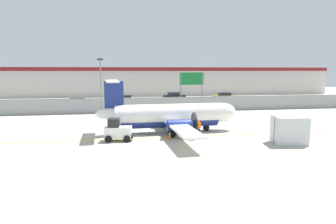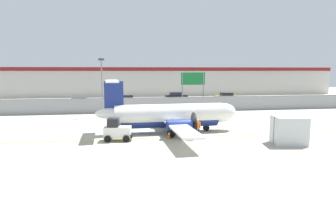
{
  "view_description": "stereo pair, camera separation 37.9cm",
  "coord_description": "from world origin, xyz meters",
  "views": [
    {
      "loc": [
        -6.15,
        -23.16,
        5.8
      ],
      "look_at": [
        -1.25,
        5.15,
        1.8
      ],
      "focal_mm": 32.0,
      "sensor_mm": 36.0,
      "label": 1
    },
    {
      "loc": [
        -5.78,
        -23.22,
        5.8
      ],
      "look_at": [
        -1.25,
        5.15,
        1.8
      ],
      "focal_mm": 32.0,
      "sensor_mm": 36.0,
      "label": 2
    }
  ],
  "objects": [
    {
      "name": "ground_plane",
      "position": [
        0.0,
        2.0,
        0.0
      ],
      "size": [
        140.0,
        140.0,
        0.01
      ],
      "color": "#B2AD99"
    },
    {
      "name": "perimeter_fence",
      "position": [
        0.0,
        18.0,
        1.12
      ],
      "size": [
        98.0,
        0.1,
        2.1
      ],
      "color": "gray",
      "rests_on": "ground"
    },
    {
      "name": "parking_lot_strip",
      "position": [
        0.0,
        29.5,
        0.06
      ],
      "size": [
        98.0,
        17.0,
        0.12
      ],
      "color": "#38383A",
      "rests_on": "ground"
    },
    {
      "name": "background_building",
      "position": [
        0.0,
        47.99,
        3.26
      ],
      "size": [
        91.0,
        8.1,
        6.5
      ],
      "color": "beige",
      "rests_on": "ground"
    },
    {
      "name": "commuter_airplane",
      "position": [
        -1.01,
        4.15,
        1.6
      ],
      "size": [
        13.42,
        16.05,
        4.92
      ],
      "rotation": [
        0.0,
        0.0,
        0.04
      ],
      "color": "white",
      "rests_on": "ground"
    },
    {
      "name": "baggage_tug",
      "position": [
        -6.11,
        1.51,
        0.86
      ],
      "size": [
        2.45,
        1.63,
        1.88
      ],
      "rotation": [
        0.0,
        0.0,
        -0.13
      ],
      "color": "silver",
      "rests_on": "ground"
    },
    {
      "name": "ground_crew_worker",
      "position": [
        0.68,
        1.22,
        0.95
      ],
      "size": [
        0.51,
        0.47,
        1.7
      ],
      "rotation": [
        0.0,
        0.0,
        1.01
      ],
      "color": "#191E4C",
      "rests_on": "ground"
    },
    {
      "name": "cargo_container",
      "position": [
        7.32,
        -1.84,
        1.1
      ],
      "size": [
        2.67,
        2.34,
        2.2
      ],
      "rotation": [
        0.0,
        0.0,
        -0.15
      ],
      "color": "#B7BCC1",
      "rests_on": "ground"
    },
    {
      "name": "traffic_cone_near_left",
      "position": [
        -1.73,
        1.58,
        0.31
      ],
      "size": [
        0.36,
        0.36,
        0.64
      ],
      "color": "orange",
      "rests_on": "ground"
    },
    {
      "name": "traffic_cone_near_right",
      "position": [
        0.63,
        4.04,
        0.31
      ],
      "size": [
        0.36,
        0.36,
        0.64
      ],
      "color": "orange",
      "rests_on": "ground"
    },
    {
      "name": "parked_car_0",
      "position": [
        -12.16,
        24.09,
        0.89
      ],
      "size": [
        4.33,
        2.27,
        1.58
      ],
      "rotation": [
        0.0,
        0.0,
        3.22
      ],
      "color": "silver",
      "rests_on": "parking_lot_strip"
    },
    {
      "name": "parked_car_1",
      "position": [
        -4.79,
        27.59,
        0.89
      ],
      "size": [
        4.38,
        2.42,
        1.58
      ],
      "rotation": [
        0.0,
        0.0,
        0.13
      ],
      "color": "slate",
      "rests_on": "parking_lot_strip"
    },
    {
      "name": "parked_car_2",
      "position": [
        4.72,
        32.8,
        0.89
      ],
      "size": [
        4.26,
        2.12,
        1.58
      ],
      "rotation": [
        0.0,
        0.0,
        -0.04
      ],
      "color": "black",
      "rests_on": "parking_lot_strip"
    },
    {
      "name": "parked_car_3",
      "position": [
        13.89,
        30.64,
        0.89
      ],
      "size": [
        4.32,
        2.25,
        1.58
      ],
      "rotation": [
        0.0,
        0.0,
        3.07
      ],
      "color": "#B28C19",
      "rests_on": "parking_lot_strip"
    },
    {
      "name": "apron_light_pole",
      "position": [
        -8.02,
        15.08,
        4.3
      ],
      "size": [
        0.7,
        0.3,
        7.27
      ],
      "color": "slate",
      "rests_on": "ground"
    },
    {
      "name": "highway_sign",
      "position": [
        4.85,
        19.93,
        4.14
      ],
      "size": [
        3.6,
        0.14,
        5.5
      ],
      "color": "slate",
      "rests_on": "ground"
    }
  ]
}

